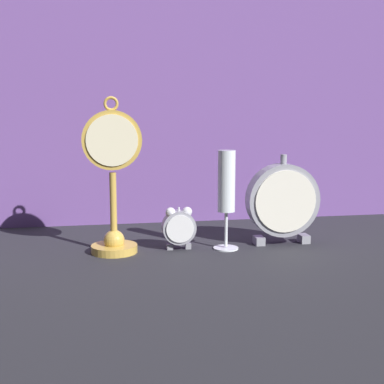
# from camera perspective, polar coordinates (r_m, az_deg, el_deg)

# --- Properties ---
(ground_plane) EXTENTS (4.00, 4.00, 0.00)m
(ground_plane) POSITION_cam_1_polar(r_m,az_deg,el_deg) (1.11, 0.74, -6.58)
(ground_plane) COLOR #232328
(fabric_backdrop_drape) EXTENTS (1.76, 0.01, 0.67)m
(fabric_backdrop_drape) POSITION_cam_1_polar(r_m,az_deg,el_deg) (1.39, -1.82, 10.50)
(fabric_backdrop_drape) COLOR #6B478E
(fabric_backdrop_drape) RESTS_ON ground_plane
(pocket_watch_on_stand) EXTENTS (0.12, 0.10, 0.32)m
(pocket_watch_on_stand) POSITION_cam_1_polar(r_m,az_deg,el_deg) (1.10, -8.43, 0.59)
(pocket_watch_on_stand) COLOR gold
(pocket_watch_on_stand) RESTS_ON ground_plane
(alarm_clock_twin_bell) EXTENTS (0.07, 0.03, 0.09)m
(alarm_clock_twin_bell) POSITION_cam_1_polar(r_m,az_deg,el_deg) (1.13, -1.40, -3.66)
(alarm_clock_twin_bell) COLOR gray
(alarm_clock_twin_bell) RESTS_ON ground_plane
(mantel_clock_silver) EXTENTS (0.16, 0.04, 0.20)m
(mantel_clock_silver) POSITION_cam_1_polar(r_m,az_deg,el_deg) (1.18, 9.66, -0.93)
(mantel_clock_silver) COLOR gray
(mantel_clock_silver) RESTS_ON ground_plane
(champagne_flute) EXTENTS (0.05, 0.05, 0.21)m
(champagne_flute) POSITION_cam_1_polar(r_m,az_deg,el_deg) (1.12, 3.69, 0.31)
(champagne_flute) COLOR silver
(champagne_flute) RESTS_ON ground_plane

